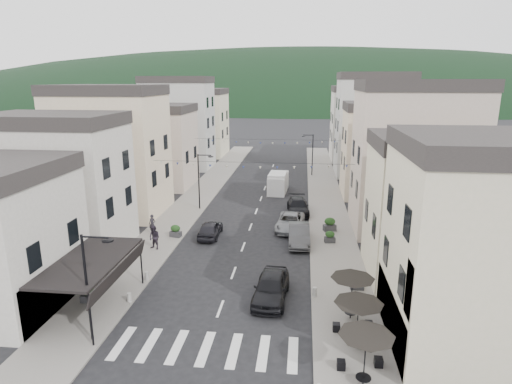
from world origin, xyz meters
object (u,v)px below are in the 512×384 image
Objects in this scene: parked_car_c at (290,222)px; pedestrian_a at (152,224)px; parked_car_a at (271,287)px; parked_car_e at (210,229)px; pedestrian_b at (154,238)px; parked_car_b at (299,234)px; parked_car_d at (298,206)px; delivery_van at (278,182)px.

parked_car_c is 2.97× the size of pedestrian_a.
parked_car_a is 2.84× the size of pedestrian_a.
parked_car_e is 2.17× the size of pedestrian_b.
parked_car_c is 2.65× the size of pedestrian_b.
parked_car_b is at bearing -71.66° from parked_car_c.
parked_car_a is 1.01× the size of parked_car_b.
parked_car_c is 1.01× the size of parked_car_d.
delivery_van is at bearing 101.82° from parked_car_d.
parked_car_e is at bearing 172.02° from parked_car_b.
parked_car_a is 2.53× the size of pedestrian_b.
parked_car_b is at bearing 84.47° from parked_car_a.
parked_car_e is at bearing 63.06° from pedestrian_b.
pedestrian_a is 3.79m from pedestrian_b.
parked_car_d is at bearing 41.46° from pedestrian_a.
parked_car_e is at bearing 124.16° from parked_car_a.
pedestrian_a reaches higher than parked_car_d.
pedestrian_a is at bearing -153.46° from parked_car_d.
pedestrian_b is at bearing -168.57° from parked_car_b.
parked_car_a is 12.24m from parked_car_e.
pedestrian_b reaches higher than parked_car_e.
parked_car_b is 11.93m from pedestrian_b.
parked_car_a is at bearing -88.88° from parked_car_c.
pedestrian_b is at bearing -140.00° from parked_car_d.
pedestrian_b is at bearing -110.48° from delivery_van.
parked_car_b is 17.26m from delivery_van.
pedestrian_a is (-10.24, -16.35, -0.23)m from delivery_van.
parked_car_d is at bearing -134.76° from parked_car_e.
parked_car_d is at bearing 64.46° from pedestrian_b.
parked_car_c is at bearing 49.81° from pedestrian_b.
parked_car_b is 8.53m from parked_car_d.
delivery_van reaches higher than parked_car_d.
parked_car_d is at bearing 89.47° from parked_car_a.
parked_car_c is 13.73m from delivery_van.
parked_car_a reaches higher than parked_car_b.
parked_car_d is 15.02m from pedestrian_a.
parked_car_c is at bearing 22.77° from pedestrian_a.
pedestrian_a reaches higher than parked_car_b.
parked_car_a is 0.96× the size of parked_car_d.
parked_car_b is 2.82× the size of pedestrian_a.
parked_car_d is 2.96× the size of pedestrian_a.
pedestrian_b is (-11.59, -2.83, 0.29)m from parked_car_b.
parked_car_d is 10.84m from parked_car_e.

